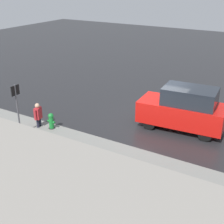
# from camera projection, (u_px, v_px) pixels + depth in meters

# --- Properties ---
(ground_plane) EXTENTS (60.00, 60.00, 0.00)m
(ground_plane) POSITION_uv_depth(u_px,v_px,m) (154.00, 124.00, 15.21)
(ground_plane) COLOR black
(kerb_strip) EXTENTS (24.00, 3.20, 0.04)m
(kerb_strip) POSITION_uv_depth(u_px,v_px,m) (110.00, 164.00, 11.89)
(kerb_strip) COLOR slate
(kerb_strip) RESTS_ON ground
(moving_hatchback) EXTENTS (4.02, 1.99, 2.06)m
(moving_hatchback) POSITION_uv_depth(u_px,v_px,m) (184.00, 109.00, 14.30)
(moving_hatchback) COLOR red
(moving_hatchback) RESTS_ON ground
(fire_hydrant) EXTENTS (0.42, 0.31, 0.80)m
(fire_hydrant) POSITION_uv_depth(u_px,v_px,m) (51.00, 121.00, 14.52)
(fire_hydrant) COLOR #197A2D
(fire_hydrant) RESTS_ON ground
(pedestrian) EXTENTS (0.32, 0.56, 1.22)m
(pedestrian) POSITION_uv_depth(u_px,v_px,m) (38.00, 114.00, 14.59)
(pedestrian) COLOR #B2262D
(pedestrian) RESTS_ON ground
(metal_railing) EXTENTS (7.21, 0.04, 1.05)m
(metal_railing) POSITION_uv_depth(u_px,v_px,m) (132.00, 171.00, 10.25)
(metal_railing) COLOR #B7BABF
(metal_railing) RESTS_ON ground
(sign_post) EXTENTS (0.07, 0.44, 2.40)m
(sign_post) POSITION_uv_depth(u_px,v_px,m) (17.00, 103.00, 13.48)
(sign_post) COLOR #4C4C51
(sign_post) RESTS_ON ground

